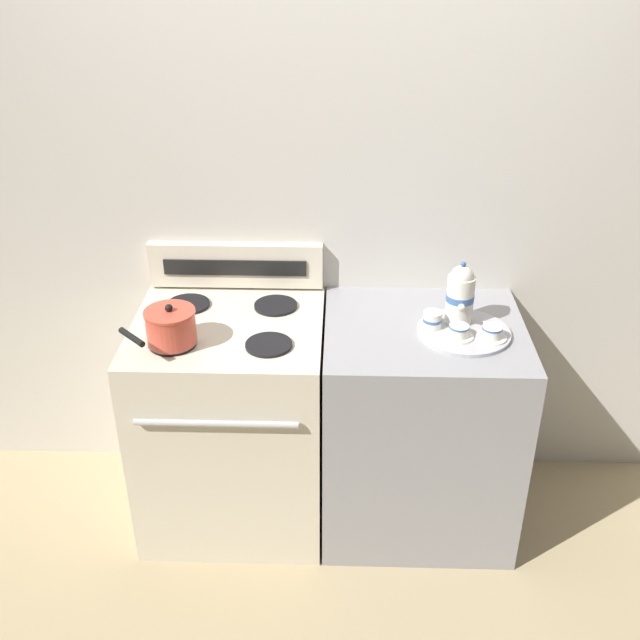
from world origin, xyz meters
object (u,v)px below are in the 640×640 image
object	(u,v)px
teacup_left	(459,331)
saucepan	(170,327)
teapot	(460,294)
creamer_jug	(433,319)
serving_tray	(464,332)
teacup_right	(492,333)
stove	(233,421)

from	to	relation	value
teacup_left	saucepan	bearing A→B (deg)	-176.40
teapot	creamer_jug	bearing A→B (deg)	-155.57
serving_tray	teacup_right	xyz separation A→B (m)	(0.09, -0.05, 0.03)
teapot	saucepan	bearing A→B (deg)	-170.17
teapot	teacup_right	bearing A→B (deg)	-49.32
teapot	teacup_right	size ratio (longest dim) A/B	2.21
teacup_left	teacup_right	xyz separation A→B (m)	(0.12, -0.01, 0.00)
serving_tray	creamer_jug	size ratio (longest dim) A/B	4.83
stove	saucepan	bearing A→B (deg)	-139.17
saucepan	teacup_right	world-z (taller)	saucepan
serving_tray	teapot	xyz separation A→B (m)	(-0.01, 0.07, 0.12)
creamer_jug	serving_tray	bearing A→B (deg)	-10.96
saucepan	teacup_left	bearing A→B (deg)	3.60
stove	saucepan	world-z (taller)	saucepan
serving_tray	creamer_jug	bearing A→B (deg)	169.04
saucepan	teacup_right	xyz separation A→B (m)	(1.15, 0.06, -0.04)
teapot	teacup_left	distance (m)	0.15
serving_tray	teacup_left	world-z (taller)	teacup_left
creamer_jug	teacup_left	bearing A→B (deg)	-38.49
serving_tray	saucepan	bearing A→B (deg)	-173.92
saucepan	teacup_left	distance (m)	1.04
serving_tray	creamer_jug	distance (m)	0.12
saucepan	serving_tray	size ratio (longest dim) A/B	0.75
stove	creamer_jug	distance (m)	0.92
teapot	teacup_left	world-z (taller)	teapot
stove	teacup_right	size ratio (longest dim) A/B	8.17
teacup_left	teacup_right	world-z (taller)	same
teapot	creamer_jug	world-z (taller)	teapot
stove	teapot	bearing A→B (deg)	1.97
saucepan	teacup_right	size ratio (longest dim) A/B	2.32
teacup_right	saucepan	bearing A→B (deg)	-177.05
teacup_left	teapot	bearing A→B (deg)	83.63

